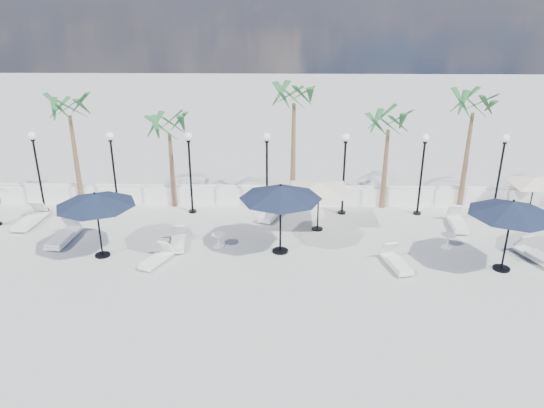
{
  "coord_description": "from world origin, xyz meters",
  "views": [
    {
      "loc": [
        0.7,
        -16.32,
        9.77
      ],
      "look_at": [
        0.28,
        3.92,
        1.5
      ],
      "focal_mm": 35.0,
      "sensor_mm": 36.0,
      "label": 1
    }
  ],
  "objects_px": {
    "lounger_6": "(458,222)",
    "parasol_navy_right": "(512,208)",
    "lounger_2": "(178,242)",
    "parasol_cream_sq_a": "(319,183)",
    "lounger_0": "(30,219)",
    "parasol_navy_mid": "(281,192)",
    "lounger_3": "(272,212)",
    "lounger_7": "(537,255)",
    "parasol_navy_left": "(95,200)",
    "lounger_4": "(156,259)",
    "lounger_1": "(63,236)",
    "lounger_5": "(396,262)",
    "parasol_cream_sq_b": "(536,177)"
  },
  "relations": [
    {
      "from": "lounger_4",
      "to": "parasol_cream_sq_b",
      "type": "height_order",
      "value": "parasol_cream_sq_b"
    },
    {
      "from": "parasol_cream_sq_a",
      "to": "lounger_0",
      "type": "bearing_deg",
      "value": 178.91
    },
    {
      "from": "lounger_0",
      "to": "parasol_cream_sq_b",
      "type": "bearing_deg",
      "value": 7.92
    },
    {
      "from": "lounger_6",
      "to": "parasol_navy_right",
      "type": "height_order",
      "value": "parasol_navy_right"
    },
    {
      "from": "lounger_0",
      "to": "lounger_1",
      "type": "relative_size",
      "value": 0.99
    },
    {
      "from": "parasol_cream_sq_b",
      "to": "lounger_0",
      "type": "bearing_deg",
      "value": -176.79
    },
    {
      "from": "lounger_3",
      "to": "parasol_navy_mid",
      "type": "relative_size",
      "value": 0.63
    },
    {
      "from": "parasol_navy_left",
      "to": "parasol_navy_right",
      "type": "relative_size",
      "value": 0.97
    },
    {
      "from": "lounger_2",
      "to": "parasol_cream_sq_a",
      "type": "height_order",
      "value": "parasol_cream_sq_a"
    },
    {
      "from": "lounger_0",
      "to": "parasol_navy_mid",
      "type": "bearing_deg",
      "value": -7.36
    },
    {
      "from": "lounger_4",
      "to": "parasol_navy_left",
      "type": "height_order",
      "value": "parasol_navy_left"
    },
    {
      "from": "parasol_navy_mid",
      "to": "lounger_1",
      "type": "bearing_deg",
      "value": 175.51
    },
    {
      "from": "parasol_navy_right",
      "to": "parasol_cream_sq_b",
      "type": "bearing_deg",
      "value": 58.02
    },
    {
      "from": "lounger_5",
      "to": "lounger_0",
      "type": "bearing_deg",
      "value": 152.92
    },
    {
      "from": "parasol_cream_sq_a",
      "to": "parasol_cream_sq_b",
      "type": "distance_m",
      "value": 9.87
    },
    {
      "from": "parasol_cream_sq_a",
      "to": "parasol_navy_mid",
      "type": "bearing_deg",
      "value": -127.04
    },
    {
      "from": "parasol_navy_left",
      "to": "lounger_4",
      "type": "bearing_deg",
      "value": -14.21
    },
    {
      "from": "lounger_0",
      "to": "parasol_cream_sq_b",
      "type": "xyz_separation_m",
      "value": [
        22.46,
        1.26,
        1.69
      ]
    },
    {
      "from": "lounger_3",
      "to": "lounger_6",
      "type": "bearing_deg",
      "value": 14.71
    },
    {
      "from": "lounger_2",
      "to": "lounger_3",
      "type": "distance_m",
      "value": 4.85
    },
    {
      "from": "lounger_4",
      "to": "lounger_0",
      "type": "bearing_deg",
      "value": 175.75
    },
    {
      "from": "parasol_navy_left",
      "to": "lounger_3",
      "type": "bearing_deg",
      "value": 30.83
    },
    {
      "from": "lounger_6",
      "to": "lounger_2",
      "type": "bearing_deg",
      "value": -165.52
    },
    {
      "from": "lounger_5",
      "to": "parasol_cream_sq_a",
      "type": "bearing_deg",
      "value": 115.79
    },
    {
      "from": "lounger_1",
      "to": "lounger_2",
      "type": "relative_size",
      "value": 1.23
    },
    {
      "from": "lounger_1",
      "to": "parasol_cream_sq_b",
      "type": "xyz_separation_m",
      "value": [
        20.35,
        2.93,
        1.69
      ]
    },
    {
      "from": "lounger_5",
      "to": "parasol_navy_mid",
      "type": "relative_size",
      "value": 0.59
    },
    {
      "from": "lounger_2",
      "to": "parasol_cream_sq_b",
      "type": "relative_size",
      "value": 0.41
    },
    {
      "from": "lounger_6",
      "to": "lounger_7",
      "type": "xyz_separation_m",
      "value": [
        2.13,
        -3.0,
        -0.0
      ]
    },
    {
      "from": "parasol_navy_mid",
      "to": "parasol_cream_sq_a",
      "type": "height_order",
      "value": "parasol_navy_mid"
    },
    {
      "from": "lounger_0",
      "to": "lounger_5",
      "type": "height_order",
      "value": "lounger_0"
    },
    {
      "from": "lounger_2",
      "to": "lounger_4",
      "type": "xyz_separation_m",
      "value": [
        -0.54,
        -1.44,
        -0.01
      ]
    },
    {
      "from": "lounger_0",
      "to": "lounger_3",
      "type": "distance_m",
      "value": 10.74
    },
    {
      "from": "lounger_3",
      "to": "lounger_7",
      "type": "relative_size",
      "value": 1.03
    },
    {
      "from": "lounger_7",
      "to": "parasol_cream_sq_a",
      "type": "relative_size",
      "value": 0.42
    },
    {
      "from": "lounger_6",
      "to": "parasol_navy_right",
      "type": "relative_size",
      "value": 0.62
    },
    {
      "from": "lounger_4",
      "to": "lounger_5",
      "type": "distance_m",
      "value": 9.1
    },
    {
      "from": "lounger_6",
      "to": "parasol_navy_left",
      "type": "height_order",
      "value": "parasol_navy_left"
    },
    {
      "from": "lounger_2",
      "to": "parasol_navy_mid",
      "type": "bearing_deg",
      "value": -11.89
    },
    {
      "from": "lounger_1",
      "to": "lounger_0",
      "type": "bearing_deg",
      "value": 146.54
    },
    {
      "from": "lounger_2",
      "to": "parasol_navy_right",
      "type": "distance_m",
      "value": 12.78
    },
    {
      "from": "lounger_0",
      "to": "lounger_2",
      "type": "relative_size",
      "value": 1.21
    },
    {
      "from": "lounger_0",
      "to": "lounger_6",
      "type": "height_order",
      "value": "lounger_0"
    },
    {
      "from": "lounger_3",
      "to": "lounger_0",
      "type": "bearing_deg",
      "value": -153.03
    },
    {
      "from": "lounger_3",
      "to": "lounger_6",
      "type": "relative_size",
      "value": 1.04
    },
    {
      "from": "lounger_3",
      "to": "parasol_cream_sq_b",
      "type": "xyz_separation_m",
      "value": [
        11.77,
        0.2,
        1.7
      ]
    },
    {
      "from": "lounger_2",
      "to": "parasol_navy_left",
      "type": "bearing_deg",
      "value": -169.58
    },
    {
      "from": "lounger_0",
      "to": "parasol_navy_mid",
      "type": "relative_size",
      "value": 0.65
    },
    {
      "from": "lounger_3",
      "to": "parasol_navy_mid",
      "type": "xyz_separation_m",
      "value": [
        0.41,
        -3.43,
        2.29
      ]
    },
    {
      "from": "lounger_6",
      "to": "parasol_navy_right",
      "type": "bearing_deg",
      "value": -77.58
    }
  ]
}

